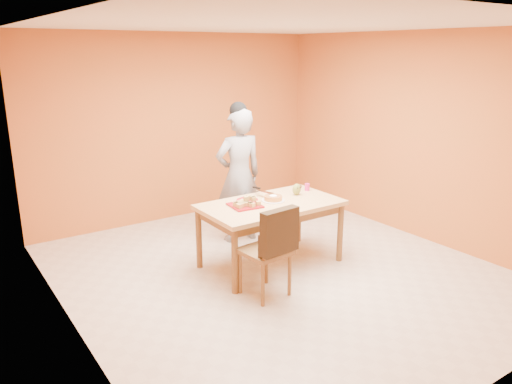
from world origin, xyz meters
TOP-DOWN VIEW (x-y plane):
  - floor at (0.00, 0.00)m, footprint 5.00×5.00m
  - ceiling at (0.00, 0.00)m, footprint 5.00×5.00m
  - wall_back at (0.00, 2.50)m, footprint 4.50×0.00m
  - wall_left at (-2.25, 0.00)m, footprint 0.00×5.00m
  - wall_right at (2.25, 0.00)m, footprint 0.00×5.00m
  - dining_table at (0.06, 0.25)m, footprint 1.60×0.90m
  - dining_chair at (-0.44, -0.35)m, footprint 0.49×0.56m
  - pastry_pile at (-0.26, 0.31)m, footprint 0.29×0.29m
  - person at (0.19, 1.14)m, footprint 0.68×0.49m
  - pastry_platter at (-0.26, 0.31)m, footprint 0.36×0.36m
  - red_dinner_plate at (-0.12, 0.47)m, footprint 0.28×0.28m
  - white_cake_plate at (0.12, 0.29)m, footprint 0.33×0.33m
  - sponge_cake at (0.12, 0.29)m, footprint 0.27×0.27m
  - cake_server at (0.13, 0.47)m, footprint 0.12×0.24m
  - egg_ornament at (0.50, 0.34)m, footprint 0.14×0.12m
  - magenta_glass at (0.74, 0.42)m, footprint 0.07×0.07m
  - checker_tin at (0.74, 0.60)m, footprint 0.13×0.13m

SIDE VIEW (x-z plane):
  - floor at x=0.00m, z-range 0.00..0.00m
  - dining_chair at x=-0.44m, z-range 0.02..1.00m
  - dining_table at x=0.06m, z-range 0.29..1.05m
  - white_cake_plate at x=0.12m, z-range 0.76..0.77m
  - red_dinner_plate at x=-0.12m, z-range 0.76..0.78m
  - pastry_platter at x=-0.26m, z-range 0.76..0.78m
  - checker_tin at x=0.74m, z-range 0.76..0.79m
  - sponge_cake at x=0.12m, z-range 0.77..0.82m
  - magenta_glass at x=0.74m, z-range 0.76..0.85m
  - cake_server at x=0.13m, z-range 0.82..0.83m
  - pastry_pile at x=-0.26m, z-range 0.78..0.88m
  - egg_ornament at x=0.50m, z-range 0.76..0.90m
  - person at x=0.19m, z-range 0.00..1.75m
  - wall_back at x=0.00m, z-range -0.90..3.60m
  - wall_left at x=-2.25m, z-range -1.15..3.85m
  - wall_right at x=2.25m, z-range -1.15..3.85m
  - ceiling at x=0.00m, z-range 2.70..2.70m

